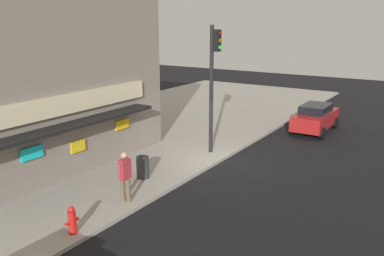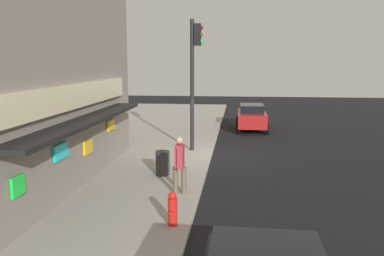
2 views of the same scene
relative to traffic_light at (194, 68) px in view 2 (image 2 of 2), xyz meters
The scene contains 7 objects.
ground_plane 4.05m from the traffic_light, 136.00° to the right, with size 63.54×63.54×0.00m, color black.
sidewalk 7.06m from the traffic_light, 98.59° to the left, with size 42.36×13.49×0.13m, color #A39E93.
traffic_light is the anchor object (origin of this frame).
fire_hydrant 9.48m from the traffic_light, behind, with size 0.48×0.24×0.86m.
trash_can 5.47m from the traffic_light, behind, with size 0.50×0.50×0.88m, color #2D2D2D.
pedestrian 6.93m from the traffic_light, behind, with size 0.56×0.43×1.78m.
parked_car_red 7.99m from the traffic_light, 22.15° to the right, with size 4.01×1.90×1.56m.
Camera 2 is at (-17.83, -1.15, 4.20)m, focal length 39.24 mm.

